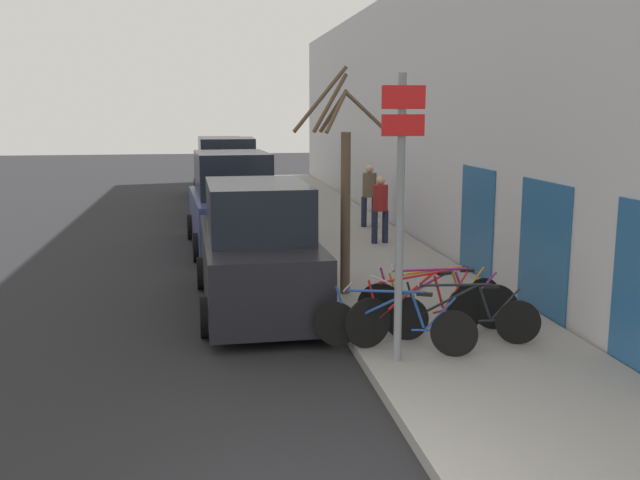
{
  "coord_description": "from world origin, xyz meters",
  "views": [
    {
      "loc": [
        -0.95,
        -5.22,
        3.29
      ],
      "look_at": [
        0.73,
        5.09,
        1.39
      ],
      "focal_mm": 40.0,
      "sensor_mm": 36.0,
      "label": 1
    }
  ],
  "objects_px": {
    "bicycle_2": "(419,311)",
    "parked_car_3": "(221,170)",
    "bicycle_3": "(437,302)",
    "pedestrian_near": "(380,205)",
    "signpost": "(400,207)",
    "bicycle_4": "(437,298)",
    "pedestrian_far": "(369,191)",
    "parked_car_2": "(228,181)",
    "bicycle_0": "(394,324)",
    "parked_car_0": "(257,252)",
    "parked_car_1": "(232,206)",
    "street_tree": "(343,190)",
    "bicycle_1": "(462,316)"
  },
  "relations": [
    {
      "from": "signpost",
      "to": "bicycle_2",
      "type": "xyz_separation_m",
      "value": [
        0.52,
        0.79,
        -1.57
      ]
    },
    {
      "from": "bicycle_2",
      "to": "parked_car_3",
      "type": "distance_m",
      "value": 18.63
    },
    {
      "from": "parked_car_2",
      "to": "parked_car_0",
      "type": "bearing_deg",
      "value": -88.78
    },
    {
      "from": "bicycle_2",
      "to": "bicycle_3",
      "type": "relative_size",
      "value": 0.97
    },
    {
      "from": "bicycle_1",
      "to": "bicycle_3",
      "type": "xyz_separation_m",
      "value": [
        -0.13,
        0.66,
        0.03
      ]
    },
    {
      "from": "bicycle_1",
      "to": "parked_car_0",
      "type": "relative_size",
      "value": 0.43
    },
    {
      "from": "bicycle_1",
      "to": "bicycle_2",
      "type": "relative_size",
      "value": 0.92
    },
    {
      "from": "pedestrian_far",
      "to": "bicycle_2",
      "type": "bearing_deg",
      "value": -98.66
    },
    {
      "from": "bicycle_1",
      "to": "bicycle_2",
      "type": "distance_m",
      "value": 0.59
    },
    {
      "from": "bicycle_3",
      "to": "parked_car_2",
      "type": "xyz_separation_m",
      "value": [
        -2.56,
        12.75,
        0.58
      ]
    },
    {
      "from": "bicycle_3",
      "to": "pedestrian_near",
      "type": "distance_m",
      "value": 6.86
    },
    {
      "from": "bicycle_2",
      "to": "parked_car_2",
      "type": "xyz_separation_m",
      "value": [
        -2.15,
        13.19,
        0.57
      ]
    },
    {
      "from": "bicycle_4",
      "to": "bicycle_0",
      "type": "bearing_deg",
      "value": 128.69
    },
    {
      "from": "parked_car_0",
      "to": "parked_car_1",
      "type": "distance_m",
      "value": 5.44
    },
    {
      "from": "bicycle_4",
      "to": "parked_car_1",
      "type": "relative_size",
      "value": 0.46
    },
    {
      "from": "bicycle_3",
      "to": "parked_car_2",
      "type": "relative_size",
      "value": 0.54
    },
    {
      "from": "parked_car_1",
      "to": "bicycle_0",
      "type": "bearing_deg",
      "value": -81.54
    },
    {
      "from": "bicycle_0",
      "to": "bicycle_3",
      "type": "relative_size",
      "value": 0.87
    },
    {
      "from": "bicycle_1",
      "to": "pedestrian_far",
      "type": "relative_size",
      "value": 1.21
    },
    {
      "from": "parked_car_3",
      "to": "signpost",
      "type": "bearing_deg",
      "value": -87.67
    },
    {
      "from": "parked_car_1",
      "to": "signpost",
      "type": "bearing_deg",
      "value": -82.32
    },
    {
      "from": "pedestrian_near",
      "to": "bicycle_3",
      "type": "bearing_deg",
      "value": 72.8
    },
    {
      "from": "bicycle_1",
      "to": "street_tree",
      "type": "xyz_separation_m",
      "value": [
        -1.1,
        2.9,
        1.44
      ]
    },
    {
      "from": "signpost",
      "to": "parked_car_0",
      "type": "xyz_separation_m",
      "value": [
        -1.53,
        3.27,
        -1.16
      ]
    },
    {
      "from": "parked_car_2",
      "to": "signpost",
      "type": "bearing_deg",
      "value": -82.66
    },
    {
      "from": "signpost",
      "to": "bicycle_2",
      "type": "bearing_deg",
      "value": 56.52
    },
    {
      "from": "bicycle_4",
      "to": "pedestrian_far",
      "type": "relative_size",
      "value": 1.28
    },
    {
      "from": "bicycle_0",
      "to": "bicycle_2",
      "type": "distance_m",
      "value": 0.64
    },
    {
      "from": "street_tree",
      "to": "parked_car_3",
      "type": "bearing_deg",
      "value": 96.08
    },
    {
      "from": "bicycle_4",
      "to": "pedestrian_far",
      "type": "xyz_separation_m",
      "value": [
        1.03,
        8.92,
        0.62
      ]
    },
    {
      "from": "bicycle_1",
      "to": "parked_car_3",
      "type": "distance_m",
      "value": 18.92
    },
    {
      "from": "pedestrian_far",
      "to": "bicycle_4",
      "type": "bearing_deg",
      "value": -96.16
    },
    {
      "from": "pedestrian_near",
      "to": "bicycle_4",
      "type": "bearing_deg",
      "value": 73.4
    },
    {
      "from": "signpost",
      "to": "bicycle_4",
      "type": "height_order",
      "value": "signpost"
    },
    {
      "from": "street_tree",
      "to": "bicycle_0",
      "type": "bearing_deg",
      "value": -88.56
    },
    {
      "from": "parked_car_0",
      "to": "pedestrian_far",
      "type": "xyz_separation_m",
      "value": [
        3.6,
        7.22,
        0.16
      ]
    },
    {
      "from": "bicycle_2",
      "to": "street_tree",
      "type": "relative_size",
      "value": 0.57
    },
    {
      "from": "bicycle_1",
      "to": "pedestrian_near",
      "type": "relative_size",
      "value": 1.27
    },
    {
      "from": "signpost",
      "to": "parked_car_2",
      "type": "distance_m",
      "value": 14.11
    },
    {
      "from": "parked_car_3",
      "to": "pedestrian_far",
      "type": "relative_size",
      "value": 2.58
    },
    {
      "from": "bicycle_0",
      "to": "parked_car_0",
      "type": "height_order",
      "value": "parked_car_0"
    },
    {
      "from": "signpost",
      "to": "bicycle_3",
      "type": "relative_size",
      "value": 1.57
    },
    {
      "from": "bicycle_2",
      "to": "bicycle_4",
      "type": "height_order",
      "value": "bicycle_2"
    },
    {
      "from": "bicycle_0",
      "to": "street_tree",
      "type": "distance_m",
      "value": 3.43
    },
    {
      "from": "pedestrian_far",
      "to": "parked_car_2",
      "type": "bearing_deg",
      "value": 137.04
    },
    {
      "from": "parked_car_0",
      "to": "signpost",
      "type": "bearing_deg",
      "value": -66.19
    },
    {
      "from": "bicycle_2",
      "to": "pedestrian_near",
      "type": "xyz_separation_m",
      "value": [
        1.24,
        7.23,
        0.53
      ]
    },
    {
      "from": "bicycle_3",
      "to": "pedestrian_far",
      "type": "bearing_deg",
      "value": 5.22
    },
    {
      "from": "parked_car_1",
      "to": "pedestrian_near",
      "type": "distance_m",
      "value": 3.56
    },
    {
      "from": "bicycle_0",
      "to": "bicycle_4",
      "type": "height_order",
      "value": "bicycle_0"
    }
  ]
}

